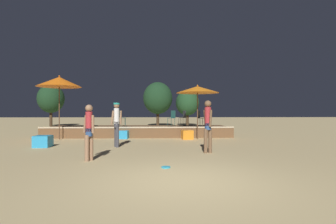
# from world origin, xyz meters

# --- Properties ---
(ground_plane) EXTENTS (120.00, 120.00, 0.00)m
(ground_plane) POSITION_xyz_m (0.00, 0.00, 0.00)
(ground_plane) COLOR tan
(wooden_deck) EXTENTS (10.77, 3.19, 0.64)m
(wooden_deck) POSITION_xyz_m (-1.59, 10.52, 0.28)
(wooden_deck) COLOR brown
(wooden_deck) RESTS_ON ground
(patio_umbrella_0) EXTENTS (2.29, 2.29, 2.92)m
(patio_umbrella_0) POSITION_xyz_m (1.65, 8.37, 2.65)
(patio_umbrella_0) COLOR brown
(patio_umbrella_0) RESTS_ON ground
(patio_umbrella_1) EXTENTS (2.29, 2.29, 3.39)m
(patio_umbrella_1) POSITION_xyz_m (-5.68, 8.52, 3.04)
(patio_umbrella_1) COLOR brown
(patio_umbrella_1) RESTS_ON ground
(cube_seat_0) EXTENTS (0.64, 0.64, 0.49)m
(cube_seat_0) POSITION_xyz_m (1.09, 8.35, 0.24)
(cube_seat_0) COLOR orange
(cube_seat_0) RESTS_ON ground
(cube_seat_1) EXTENTS (0.54, 0.54, 0.44)m
(cube_seat_1) POSITION_xyz_m (-2.32, 8.79, 0.22)
(cube_seat_1) COLOR #2D9EDB
(cube_seat_1) RESTS_ON ground
(cube_seat_2) EXTENTS (0.63, 0.63, 0.48)m
(cube_seat_2) POSITION_xyz_m (-5.27, 5.57, 0.24)
(cube_seat_2) COLOR #2D9EDB
(cube_seat_2) RESTS_ON ground
(person_0) EXTENTS (0.47, 0.31, 1.86)m
(person_0) POSITION_xyz_m (-2.20, 5.42, 1.07)
(person_0) COLOR #3F3F47
(person_0) RESTS_ON ground
(person_2) EXTENTS (0.42, 0.31, 1.69)m
(person_2) POSITION_xyz_m (-2.56, 2.42, 0.91)
(person_2) COLOR #997051
(person_2) RESTS_ON ground
(person_3) EXTENTS (0.30, 0.52, 1.88)m
(person_3) POSITION_xyz_m (1.30, 3.73, 1.05)
(person_3) COLOR brown
(person_3) RESTS_ON ground
(bistro_chair_0) EXTENTS (0.42, 0.41, 0.90)m
(bistro_chair_0) POSITION_xyz_m (-2.69, 10.42, 1.18)
(bistro_chair_0) COLOR #1E4C47
(bistro_chair_0) RESTS_ON wooden_deck
(bistro_chair_1) EXTENTS (0.47, 0.47, 0.90)m
(bistro_chair_1) POSITION_xyz_m (2.01, 9.76, 1.18)
(bistro_chair_1) COLOR #2D3338
(bistro_chair_1) RESTS_ON wooden_deck
(bistro_chair_2) EXTENTS (0.44, 0.44, 0.90)m
(bistro_chair_2) POSITION_xyz_m (1.14, 10.91, 1.18)
(bistro_chair_2) COLOR #2D3338
(bistro_chair_2) RESTS_ON wooden_deck
(bistro_chair_3) EXTENTS (0.48, 0.48, 0.90)m
(bistro_chair_3) POSITION_xyz_m (0.40, 10.19, 1.18)
(bistro_chair_3) COLOR #1E4C47
(bistro_chair_3) RESTS_ON wooden_deck
(frisbee_disc) EXTENTS (0.24, 0.24, 0.03)m
(frisbee_disc) POSITION_xyz_m (-0.28, 1.33, 0.02)
(frisbee_disc) COLOR #33B2D8
(frisbee_disc) RESTS_ON ground
(background_tree_0) EXTENTS (2.42, 2.42, 3.73)m
(background_tree_0) POSITION_xyz_m (2.65, 21.60, 2.38)
(background_tree_0) COLOR #3D2B1C
(background_tree_0) RESTS_ON ground
(background_tree_1) EXTENTS (2.93, 2.93, 4.44)m
(background_tree_1) POSITION_xyz_m (-0.44, 20.86, 2.82)
(background_tree_1) COLOR #3D2B1C
(background_tree_1) RESTS_ON ground
(background_tree_2) EXTENTS (2.55, 2.55, 4.15)m
(background_tree_2) POSITION_xyz_m (-10.99, 20.73, 2.74)
(background_tree_2) COLOR #3D2B1C
(background_tree_2) RESTS_ON ground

